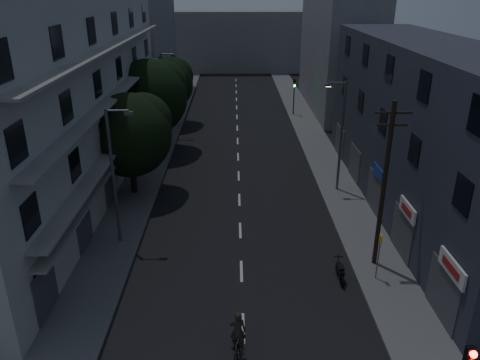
{
  "coord_description": "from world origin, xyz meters",
  "views": [
    {
      "loc": [
        -0.37,
        -14.74,
        14.25
      ],
      "look_at": [
        0.0,
        12.0,
        3.0
      ],
      "focal_mm": 35.0,
      "sensor_mm": 36.0,
      "label": 1
    }
  ],
  "objects_px": {
    "bus_stop_sign": "(379,249)",
    "cyclist": "(238,342)",
    "utility_pole": "(384,183)",
    "motorcycle": "(340,272)"
  },
  "relations": [
    {
      "from": "bus_stop_sign",
      "to": "cyclist",
      "type": "relative_size",
      "value": 1.11
    },
    {
      "from": "motorcycle",
      "to": "cyclist",
      "type": "bearing_deg",
      "value": -134.28
    },
    {
      "from": "utility_pole",
      "to": "motorcycle",
      "type": "height_order",
      "value": "utility_pole"
    },
    {
      "from": "utility_pole",
      "to": "motorcycle",
      "type": "bearing_deg",
      "value": -148.2
    },
    {
      "from": "bus_stop_sign",
      "to": "cyclist",
      "type": "xyz_separation_m",
      "value": [
        -7.21,
        -5.33,
        -1.12
      ]
    },
    {
      "from": "utility_pole",
      "to": "bus_stop_sign",
      "type": "distance_m",
      "value": 3.33
    },
    {
      "from": "motorcycle",
      "to": "cyclist",
      "type": "relative_size",
      "value": 0.79
    },
    {
      "from": "bus_stop_sign",
      "to": "motorcycle",
      "type": "relative_size",
      "value": 1.4
    },
    {
      "from": "utility_pole",
      "to": "motorcycle",
      "type": "xyz_separation_m",
      "value": [
        -2.18,
        -1.35,
        -4.41
      ]
    },
    {
      "from": "utility_pole",
      "to": "cyclist",
      "type": "height_order",
      "value": "utility_pole"
    }
  ]
}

